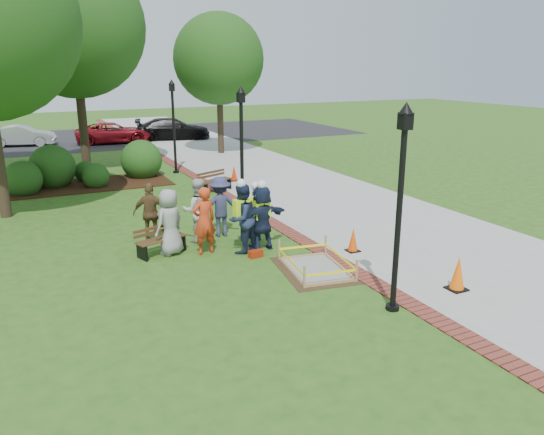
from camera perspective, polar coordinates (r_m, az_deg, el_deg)
name	(u,v)px	position (r m, az deg, el deg)	size (l,w,h in m)	color
ground	(275,271)	(13.20, 0.34, -5.75)	(100.00, 100.00, 0.00)	#285116
sidewalk	(276,177)	(23.93, 0.43, 4.36)	(6.00, 60.00, 0.02)	#9E9E99
brick_edging	(208,184)	(22.70, -6.94, 3.59)	(0.50, 60.00, 0.03)	maroon
mulch_bed	(84,185)	(23.61, -19.54, 3.27)	(7.00, 3.00, 0.05)	#381E0F
parking_lot	(101,138)	(38.67, -17.91, 8.14)	(36.00, 12.00, 0.01)	black
wet_concrete_pad	(316,261)	(13.20, 4.73, -4.73)	(2.04, 2.54, 0.55)	#47331E
bench_near	(161,246)	(14.56, -11.81, -2.97)	(1.46, 0.87, 0.75)	brown
bench_far	(215,185)	(21.38, -6.14, 3.48)	(1.54, 1.01, 0.79)	#4C371A
cone_front	(458,274)	(12.68, 19.36, -5.77)	(0.41, 0.41, 0.81)	black
cone_back	(353,240)	(14.55, 8.71, -2.45)	(0.34, 0.34, 0.68)	black
cone_far	(234,174)	(23.16, -4.10, 4.74)	(0.35, 0.35, 0.70)	black
toolbox	(256,254)	(14.07, -1.78, -3.93)	(0.37, 0.21, 0.19)	maroon
lamp_near	(400,194)	(10.69, 13.64, 2.45)	(0.28, 0.28, 4.26)	black
lamp_mid	(242,142)	(17.48, -3.29, 8.12)	(0.28, 0.28, 4.26)	black
lamp_far	(173,119)	(25.00, -10.55, 10.33)	(0.28, 0.28, 4.26)	black
tree_back	(73,26)	(26.58, -20.60, 18.69)	(6.34, 6.34, 9.71)	#3D2D1E
tree_right	(219,59)	(30.32, -5.75, 16.59)	(4.94, 4.94, 7.64)	#3D2D1E
shrub_a	(25,195)	(22.92, -25.02, 2.25)	(1.45, 1.45, 1.45)	#224814
shrub_b	(54,186)	(23.97, -22.37, 3.11)	(1.88, 1.88, 1.88)	#224814
shrub_c	(97,187)	(23.21, -18.32, 3.12)	(1.09, 1.09, 1.09)	#224814
shrub_d	(143,177)	(24.72, -13.75, 4.25)	(1.82, 1.82, 1.82)	#224814
shrub_e	(87,181)	(24.57, -19.30, 3.72)	(0.96, 0.96, 0.96)	#224814
casual_person_a	(170,222)	(14.32, -10.94, -0.49)	(0.68, 0.60, 1.79)	gray
casual_person_b	(204,221)	(14.21, -7.31, -0.35)	(0.64, 0.46, 1.84)	red
casual_person_c	(198,210)	(15.22, -8.00, 0.75)	(0.65, 0.48, 1.84)	silver
casual_person_d	(151,213)	(15.35, -12.87, 0.43)	(0.65, 0.56, 1.74)	brown
casual_person_e	(220,207)	(15.65, -5.59, 1.17)	(0.60, 0.41, 1.78)	#333559
hivis_worker_a	(262,216)	(14.38, -1.09, 0.18)	(0.62, 0.44, 1.96)	#1B2748
hivis_worker_b	(256,212)	(15.07, -1.77, 0.60)	(0.61, 0.58, 1.77)	#17293D
hivis_worker_c	(242,217)	(14.20, -3.28, 0.10)	(0.71, 0.63, 2.03)	#192643
parked_car_b	(24,146)	(36.63, -25.16, 6.97)	(4.24, 1.84, 1.38)	#B6B7BC
parked_car_c	(114,143)	(35.92, -16.60, 7.68)	(4.38, 1.90, 1.43)	maroon
parked_car_d	(174,139)	(36.80, -10.53, 8.27)	(4.74, 2.06, 1.54)	black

